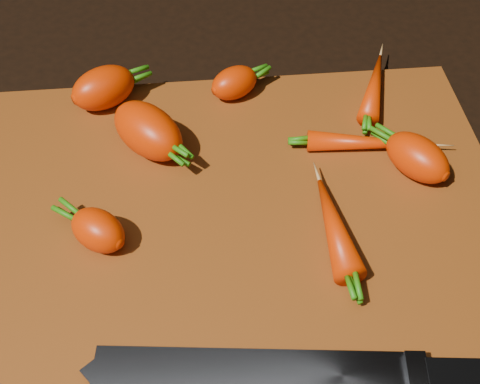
{
  "coord_description": "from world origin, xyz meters",
  "views": [
    {
      "loc": [
        -0.04,
        -0.4,
        0.48
      ],
      "look_at": [
        0.0,
        0.01,
        0.03
      ],
      "focal_mm": 50.0,
      "sensor_mm": 36.0,
      "label": 1
    }
  ],
  "objects": [
    {
      "name": "cutting_board",
      "position": [
        0.0,
        0.0,
        0.01
      ],
      "size": [
        0.5,
        0.4,
        0.01
      ],
      "primitive_type": "cube",
      "color": "brown",
      "rests_on": "ground"
    },
    {
      "name": "carrot_7",
      "position": [
        0.08,
        -0.03,
        0.03
      ],
      "size": [
        0.03,
        0.11,
        0.03
      ],
      "primitive_type": "ellipsoid",
      "rotation": [
        0.0,
        0.0,
        1.63
      ],
      "color": "#E32F00",
      "rests_on": "cutting_board"
    },
    {
      "name": "carrot_3",
      "position": [
        0.01,
        0.17,
        0.03
      ],
      "size": [
        0.06,
        0.06,
        0.03
      ],
      "primitive_type": "ellipsoid",
      "rotation": [
        0.0,
        0.0,
        0.49
      ],
      "color": "#E32F00",
      "rests_on": "cutting_board"
    },
    {
      "name": "carrot_4",
      "position": [
        0.17,
        0.04,
        0.03
      ],
      "size": [
        0.07,
        0.08,
        0.04
      ],
      "primitive_type": "ellipsoid",
      "rotation": [
        0.0,
        0.0,
        2.19
      ],
      "color": "#E32F00",
      "rests_on": "cutting_board"
    },
    {
      "name": "carrot_0",
      "position": [
        -0.13,
        0.17,
        0.03
      ],
      "size": [
        0.08,
        0.07,
        0.04
      ],
      "primitive_type": "ellipsoid",
      "rotation": [
        0.0,
        0.0,
        0.52
      ],
      "color": "#E32F00",
      "rests_on": "cutting_board"
    },
    {
      "name": "knife",
      "position": [
        0.01,
        -0.17,
        0.02
      ],
      "size": [
        0.38,
        0.08,
        0.02
      ],
      "rotation": [
        0.0,
        0.0,
        -0.12
      ],
      "color": "gray",
      "rests_on": "cutting_board"
    },
    {
      "name": "carrot_1",
      "position": [
        -0.13,
        -0.02,
        0.03
      ],
      "size": [
        0.06,
        0.06,
        0.04
      ],
      "primitive_type": "ellipsoid",
      "rotation": [
        0.0,
        0.0,
        2.42
      ],
      "color": "#E32F00",
      "rests_on": "cutting_board"
    },
    {
      "name": "carrot_6",
      "position": [
        0.13,
        0.07,
        0.02
      ],
      "size": [
        0.12,
        0.04,
        0.02
      ],
      "primitive_type": "ellipsoid",
      "rotation": [
        0.0,
        0.0,
        -0.14
      ],
      "color": "#E32F00",
      "rests_on": "cutting_board"
    },
    {
      "name": "ground",
      "position": [
        0.0,
        0.0,
        -0.01
      ],
      "size": [
        2.0,
        2.0,
        0.01
      ],
      "primitive_type": "cube",
      "color": "black"
    },
    {
      "name": "carrot_5",
      "position": [
        0.16,
        0.16,
        0.02
      ],
      "size": [
        0.06,
        0.11,
        0.02
      ],
      "primitive_type": "ellipsoid",
      "rotation": [
        0.0,
        0.0,
        1.22
      ],
      "color": "#E32F00",
      "rests_on": "cutting_board"
    },
    {
      "name": "carrot_2",
      "position": [
        -0.08,
        0.09,
        0.04
      ],
      "size": [
        0.09,
        0.1,
        0.05
      ],
      "primitive_type": "ellipsoid",
      "rotation": [
        0.0,
        0.0,
        -0.89
      ],
      "color": "#E32F00",
      "rests_on": "cutting_board"
    }
  ]
}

